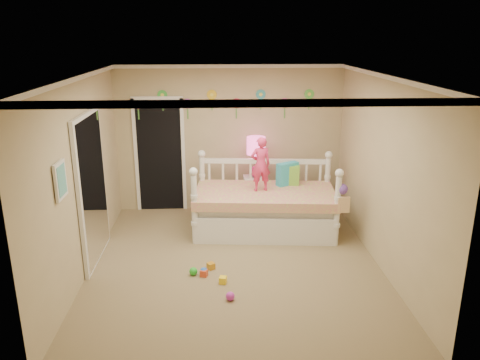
{
  "coord_description": "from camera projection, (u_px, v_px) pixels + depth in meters",
  "views": [
    {
      "loc": [
        -0.24,
        -5.94,
        3.1
      ],
      "look_at": [
        0.1,
        0.6,
        1.05
      ],
      "focal_mm": 35.08,
      "sensor_mm": 36.0,
      "label": 1
    }
  ],
  "objects": [
    {
      "name": "pillow_lime",
      "position": [
        289.0,
        175.0,
        7.78
      ],
      "size": [
        0.36,
        0.18,
        0.33
      ],
      "primitive_type": "cube",
      "rotation": [
        0.0,
        0.0,
        -0.14
      ],
      "color": "#75BB39",
      "rests_on": "daybed"
    },
    {
      "name": "toy_scatter",
      "position": [
        206.0,
        277.0,
        6.14
      ],
      "size": [
        1.13,
        1.47,
        0.11
      ],
      "primitive_type": null,
      "rotation": [
        0.0,
        0.0,
        0.28
      ],
      "color": "#996666",
      "rests_on": "floor"
    },
    {
      "name": "wall_picture",
      "position": [
        60.0,
        180.0,
        5.18
      ],
      "size": [
        0.05,
        0.34,
        0.42
      ],
      "primitive_type": "cube",
      "color": "white",
      "rests_on": "left_wall"
    },
    {
      "name": "closet_doorway",
      "position": [
        160.0,
        155.0,
        8.36
      ],
      "size": [
        0.9,
        0.04,
        2.07
      ],
      "primitive_type": "cube",
      "color": "black",
      "rests_on": "back_wall"
    },
    {
      "name": "ceiling",
      "position": [
        234.0,
        76.0,
        5.82
      ],
      "size": [
        4.0,
        4.5,
        0.01
      ],
      "primitive_type": "cube",
      "color": "white",
      "rests_on": "floor"
    },
    {
      "name": "left_wall",
      "position": [
        82.0,
        178.0,
        6.11
      ],
      "size": [
        0.01,
        4.5,
        2.6
      ],
      "primitive_type": "cube",
      "color": "tan",
      "rests_on": "floor"
    },
    {
      "name": "crown_molding",
      "position": [
        235.0,
        78.0,
        5.83
      ],
      "size": [
        4.0,
        4.5,
        0.06
      ],
      "primitive_type": null,
      "color": "white",
      "rests_on": "ceiling"
    },
    {
      "name": "right_wall",
      "position": [
        383.0,
        173.0,
        6.31
      ],
      "size": [
        0.01,
        4.5,
        2.6
      ],
      "primitive_type": "cube",
      "color": "tan",
      "rests_on": "floor"
    },
    {
      "name": "table_lamp",
      "position": [
        256.0,
        151.0,
        8.07
      ],
      "size": [
        0.32,
        0.32,
        0.71
      ],
      "color": "#D71C74",
      "rests_on": "nightstand"
    },
    {
      "name": "back_wall",
      "position": [
        230.0,
        139.0,
        8.35
      ],
      "size": [
        4.0,
        0.01,
        2.6
      ],
      "primitive_type": "cube",
      "color": "tan",
      "rests_on": "floor"
    },
    {
      "name": "pillow_turquoise",
      "position": [
        287.0,
        174.0,
        7.77
      ],
      "size": [
        0.39,
        0.3,
        0.38
      ],
      "primitive_type": "cube",
      "rotation": [
        0.0,
        0.0,
        0.51
      ],
      "color": "teal",
      "rests_on": "daybed"
    },
    {
      "name": "hanging_bag",
      "position": [
        342.0,
        199.0,
        6.95
      ],
      "size": [
        0.2,
        0.16,
        0.36
      ],
      "primitive_type": null,
      "color": "beige",
      "rests_on": "daybed"
    },
    {
      "name": "nightstand",
      "position": [
        256.0,
        196.0,
        8.31
      ],
      "size": [
        0.43,
        0.33,
        0.7
      ],
      "primitive_type": "cube",
      "rotation": [
        0.0,
        0.0,
        0.03
      ],
      "color": "white",
      "rests_on": "floor"
    },
    {
      "name": "flower_decals",
      "position": [
        224.0,
        103.0,
        8.15
      ],
      "size": [
        3.4,
        0.02,
        0.5
      ],
      "primitive_type": null,
      "color": "#B2668C",
      "rests_on": "back_wall"
    },
    {
      "name": "mirror_closet",
      "position": [
        92.0,
        189.0,
        6.47
      ],
      "size": [
        0.07,
        1.3,
        2.1
      ],
      "primitive_type": "cube",
      "color": "white",
      "rests_on": "left_wall"
    },
    {
      "name": "floor",
      "position": [
        235.0,
        264.0,
        6.6
      ],
      "size": [
        4.0,
        4.5,
        0.01
      ],
      "primitive_type": "cube",
      "color": "#7F684C",
      "rests_on": "ground"
    },
    {
      "name": "daybed",
      "position": [
        265.0,
        195.0,
        7.55
      ],
      "size": [
        2.37,
        1.42,
        1.23
      ],
      "primitive_type": null,
      "rotation": [
        0.0,
        0.0,
        -0.09
      ],
      "color": "white",
      "rests_on": "floor"
    },
    {
      "name": "child",
      "position": [
        261.0,
        164.0,
        7.41
      ],
      "size": [
        0.35,
        0.26,
        0.88
      ],
      "primitive_type": "imported",
      "rotation": [
        0.0,
        0.0,
        3.31
      ],
      "color": "#EE366D",
      "rests_on": "daybed"
    }
  ]
}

